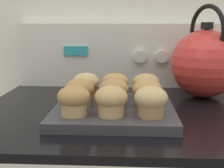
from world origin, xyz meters
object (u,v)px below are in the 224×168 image
object	(u,v)px
muffin_pan	(114,110)
tea_kettle	(205,62)
muffin_r2_c0	(86,85)
muffin_r1_c2	(147,93)
muffin_r1_c0	(80,91)
muffin_r1_c1	(114,92)
muffin_r2_c1	(115,85)
muffin_r0_c0	(74,100)
muffin_r0_c1	(111,100)
muffin_r0_c2	(151,101)
muffin_r2_c2	(146,85)

from	to	relation	value
muffin_pan	tea_kettle	world-z (taller)	tea_kettle
muffin_r2_c0	muffin_r1_c2	bearing A→B (deg)	-27.92
muffin_r1_c0	muffin_r1_c1	bearing A→B (deg)	-0.01
muffin_r2_c1	muffin_r1_c0	bearing A→B (deg)	-134.92
muffin_r2_c1	muffin_r0_c0	bearing A→B (deg)	-116.58
muffin_r0_c0	muffin_r1_c0	size ratio (longest dim) A/B	1.00
muffin_r2_c0	muffin_pan	bearing A→B (deg)	-46.07
muffin_r2_c0	muffin_r2_c1	xyz separation A→B (m)	(0.08, 0.00, 0.00)
muffin_r0_c1	muffin_r1_c2	size ratio (longest dim) A/B	1.00
muffin_r1_c2	muffin_r0_c0	bearing A→B (deg)	-154.03
muffin_r0_c2	muffin_r2_c1	distance (m)	0.18
muffin_r0_c1	muffin_r1_c1	size ratio (longest dim) A/B	1.00
muffin_r1_c2	muffin_pan	bearing A→B (deg)	178.95
muffin_r0_c1	muffin_r0_c2	size ratio (longest dim) A/B	1.00
muffin_r0_c1	muffin_r1_c0	size ratio (longest dim) A/B	1.00
muffin_r1_c2	tea_kettle	bearing A→B (deg)	48.00
muffin_r0_c2	muffin_r2_c0	world-z (taller)	same
muffin_r0_c1	muffin_r2_c2	size ratio (longest dim) A/B	1.00
muffin_pan	muffin_r0_c2	size ratio (longest dim) A/B	3.99
muffin_r0_c2	muffin_r1_c0	world-z (taller)	same
muffin_r1_c2	muffin_r2_c2	xyz separation A→B (m)	(0.00, 0.08, 0.00)
muffin_r2_c2	muffin_r0_c1	bearing A→B (deg)	-117.02
muffin_r0_c0	muffin_r0_c1	size ratio (longest dim) A/B	1.00
muffin_r1_c2	tea_kettle	size ratio (longest dim) A/B	0.26
muffin_r2_c2	muffin_r2_c1	bearing A→B (deg)	179.79
muffin_pan	muffin_r2_c0	distance (m)	0.12
muffin_r2_c0	tea_kettle	distance (m)	0.36
muffin_r0_c2	muffin_r2_c2	xyz separation A→B (m)	(-0.00, 0.16, 0.00)
muffin_r0_c2	muffin_pan	bearing A→B (deg)	136.20
muffin_r1_c2	muffin_r2_c1	size ratio (longest dim) A/B	1.00
muffin_r0_c1	tea_kettle	world-z (taller)	tea_kettle
muffin_r0_c2	muffin_r1_c0	bearing A→B (deg)	154.26
muffin_r2_c0	muffin_r2_c1	bearing A→B (deg)	0.19
muffin_r1_c0	muffin_r2_c1	xyz separation A→B (m)	(0.08, 0.08, 0.00)
muffin_r0_c0	muffin_r2_c2	size ratio (longest dim) A/B	1.00
muffin_pan	muffin_r0_c2	world-z (taller)	muffin_r0_c2
muffin_r1_c1	muffin_r2_c1	bearing A→B (deg)	90.87
muffin_r2_c0	muffin_r2_c2	world-z (taller)	same
muffin_r0_c1	muffin_r2_c2	distance (m)	0.18
muffin_r2_c1	muffin_r0_c1	bearing A→B (deg)	-90.33
muffin_r0_c0	muffin_r0_c2	xyz separation A→B (m)	(0.17, 0.00, 0.00)
muffin_r1_c2	muffin_r2_c1	world-z (taller)	same
tea_kettle	muffin_r1_c2	bearing A→B (deg)	-132.00
muffin_r1_c1	tea_kettle	distance (m)	0.33
muffin_pan	muffin_r0_c2	distance (m)	0.12
muffin_pan	muffin_r1_c1	xyz separation A→B (m)	(-0.00, 0.00, 0.05)
muffin_r0_c1	muffin_r1_c2	xyz separation A→B (m)	(0.08, 0.08, 0.00)
muffin_r1_c0	muffin_r1_c1	xyz separation A→B (m)	(0.08, -0.00, 0.00)
muffin_r1_c0	muffin_r2_c2	bearing A→B (deg)	26.53
muffin_r0_c1	tea_kettle	distance (m)	0.38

